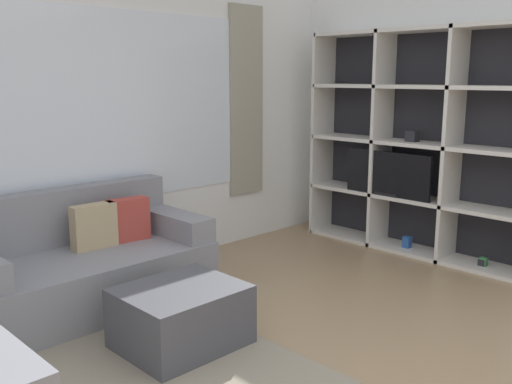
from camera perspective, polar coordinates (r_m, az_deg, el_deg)
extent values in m
cube|color=white|center=(4.95, -15.60, 6.97)|extent=(6.60, 0.07, 2.70)
cube|color=white|center=(4.91, -15.43, 8.12)|extent=(2.97, 0.01, 1.60)
cube|color=#9E9984|center=(5.88, -0.98, 9.02)|extent=(0.44, 0.03, 1.90)
cube|color=white|center=(5.87, 16.56, 7.57)|extent=(0.07, 4.06, 2.70)
cube|color=#232328|center=(5.83, 16.55, 4.81)|extent=(0.02, 2.27, 2.14)
cube|color=silver|center=(5.50, 19.07, 4.27)|extent=(0.37, 0.04, 2.14)
cube|color=silver|center=(5.88, 12.47, 5.05)|extent=(0.37, 0.04, 2.14)
cube|color=silver|center=(6.32, 6.71, 5.68)|extent=(0.37, 0.04, 2.14)
cube|color=silver|center=(5.89, 15.11, -5.55)|extent=(0.37, 2.27, 0.04)
cube|color=silver|center=(5.76, 15.38, -0.61)|extent=(0.37, 2.27, 0.04)
cube|color=silver|center=(5.68, 15.66, 4.69)|extent=(0.37, 2.27, 0.04)
cube|color=silver|center=(5.65, 15.96, 10.09)|extent=(0.37, 2.27, 0.04)
cube|color=silver|center=(5.66, 16.26, 15.34)|extent=(0.37, 2.27, 0.04)
cube|color=black|center=(5.70, 13.01, 1.77)|extent=(0.04, 0.92, 0.43)
cube|color=black|center=(5.75, 13.03, -0.18)|extent=(0.10, 0.24, 0.03)
cube|color=#232328|center=(5.54, 21.72, -6.53)|extent=(0.06, 0.06, 0.06)
cube|color=#232328|center=(5.67, 15.37, 5.42)|extent=(0.10, 0.10, 0.11)
cube|color=#2856A8|center=(5.86, 14.87, -4.85)|extent=(0.07, 0.07, 0.11)
cube|color=#388947|center=(5.54, 21.78, -6.49)|extent=(0.06, 0.06, 0.07)
cube|color=gray|center=(4.48, -16.67, -8.52)|extent=(1.83, 0.92, 0.42)
cube|color=gray|center=(4.68, -19.09, -2.37)|extent=(1.83, 0.18, 0.44)
cube|color=gray|center=(4.79, -8.46, -3.07)|extent=(0.24, 0.86, 0.19)
cube|color=#AD3D33|center=(4.65, -12.72, -2.71)|extent=(0.35, 0.16, 0.34)
cube|color=tan|center=(4.51, -15.90, -3.32)|extent=(0.34, 0.13, 0.34)
cube|color=#47474C|center=(3.75, -7.52, -12.28)|extent=(0.74, 0.63, 0.40)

